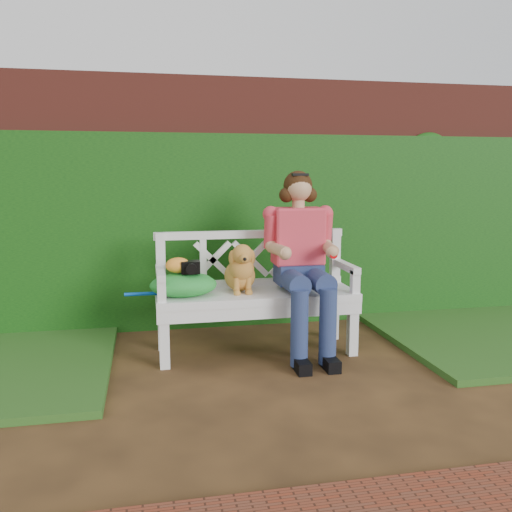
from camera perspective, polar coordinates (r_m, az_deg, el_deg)
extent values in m
plane|color=#2F1F11|center=(3.47, 3.33, -14.50)|extent=(60.00, 60.00, 0.00)
cube|color=maroon|center=(5.05, -2.10, 5.73)|extent=(10.00, 0.30, 2.20)
cube|color=#1D5C12|center=(4.86, -1.66, 2.64)|extent=(10.00, 0.18, 1.70)
cube|color=black|center=(3.95, -6.92, -1.17)|extent=(0.14, 0.11, 0.09)
ellipsoid|color=orange|center=(3.97, -8.22, -0.97)|extent=(0.19, 0.14, 0.11)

